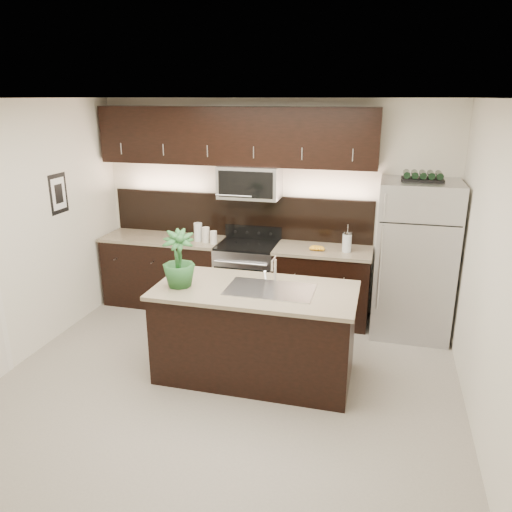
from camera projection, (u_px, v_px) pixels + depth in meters
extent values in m
plane|color=gray|center=(227.00, 381.00, 4.99)|extent=(4.50, 4.50, 0.00)
cube|color=silver|center=(273.00, 207.00, 6.42)|extent=(4.50, 0.02, 2.70)
cube|color=silver|center=(112.00, 357.00, 2.73)|extent=(4.50, 0.02, 2.70)
cube|color=silver|center=(16.00, 236.00, 5.12)|extent=(0.02, 4.00, 2.70)
cube|color=silver|center=(489.00, 273.00, 4.04)|extent=(0.02, 4.00, 2.70)
cube|color=white|center=(221.00, 98.00, 4.16)|extent=(4.50, 4.00, 0.02)
cube|color=black|center=(59.00, 194.00, 5.71)|extent=(0.01, 0.32, 0.46)
cube|color=white|center=(59.00, 194.00, 5.71)|extent=(0.00, 0.24, 0.36)
cube|color=black|center=(165.00, 272.00, 6.75)|extent=(1.57, 0.62, 0.90)
cube|color=black|center=(322.00, 286.00, 6.24)|extent=(1.16, 0.62, 0.90)
cube|color=#B2B2B7|center=(248.00, 279.00, 6.47)|extent=(0.76, 0.62, 0.90)
cube|color=black|center=(248.00, 245.00, 6.33)|extent=(0.76, 0.60, 0.03)
cube|color=#B9AB8A|center=(163.00, 238.00, 6.60)|extent=(1.59, 0.65, 0.04)
cube|color=#B9AB8A|center=(323.00, 250.00, 6.09)|extent=(1.18, 0.65, 0.04)
cube|color=black|center=(239.00, 216.00, 6.55)|extent=(3.49, 0.02, 0.56)
cube|color=#B2B2B7|center=(250.00, 182.00, 6.19)|extent=(0.76, 0.40, 0.40)
cube|color=black|center=(234.00, 136.00, 6.10)|extent=(3.49, 0.33, 0.70)
cube|color=black|center=(255.00, 334.00, 4.98)|extent=(1.90, 0.90, 0.90)
cube|color=#B9AB8A|center=(255.00, 290.00, 4.83)|extent=(1.96, 0.96, 0.04)
cube|color=silver|center=(270.00, 289.00, 4.79)|extent=(0.84, 0.50, 0.01)
cylinder|color=silver|center=(275.00, 271.00, 4.95)|extent=(0.03, 0.03, 0.24)
cylinder|color=silver|center=(274.00, 259.00, 4.84)|extent=(0.02, 0.14, 0.02)
cylinder|color=silver|center=(272.00, 266.00, 4.79)|extent=(0.02, 0.02, 0.10)
cube|color=#B2B2B7|center=(414.00, 259.00, 5.79)|extent=(0.88, 0.79, 1.82)
cube|color=black|center=(422.00, 179.00, 5.50)|extent=(0.45, 0.28, 0.03)
cylinder|color=black|center=(407.00, 174.00, 5.53)|extent=(0.08, 0.26, 0.08)
cylinder|color=black|center=(415.00, 174.00, 5.51)|extent=(0.08, 0.26, 0.08)
cylinder|color=black|center=(423.00, 175.00, 5.49)|extent=(0.08, 0.26, 0.08)
cylinder|color=black|center=(431.00, 175.00, 5.47)|extent=(0.08, 0.26, 0.08)
cylinder|color=black|center=(439.00, 175.00, 5.44)|extent=(0.08, 0.26, 0.08)
imported|color=#225525|center=(178.00, 259.00, 4.81)|extent=(0.40, 0.40, 0.56)
cylinder|color=silver|center=(198.00, 232.00, 6.39)|extent=(0.11, 0.11, 0.23)
cylinder|color=silver|center=(206.00, 235.00, 6.33)|extent=(0.10, 0.10, 0.19)
cylinder|color=silver|center=(213.00, 237.00, 6.26)|extent=(0.09, 0.09, 0.17)
cylinder|color=silver|center=(347.00, 243.00, 5.94)|extent=(0.11, 0.11, 0.22)
cylinder|color=silver|center=(347.00, 233.00, 5.90)|extent=(0.11, 0.11, 0.02)
cylinder|color=silver|center=(348.00, 229.00, 5.89)|extent=(0.01, 0.01, 0.09)
ellipsoid|color=gold|center=(313.00, 247.00, 6.03)|extent=(0.19, 0.15, 0.06)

